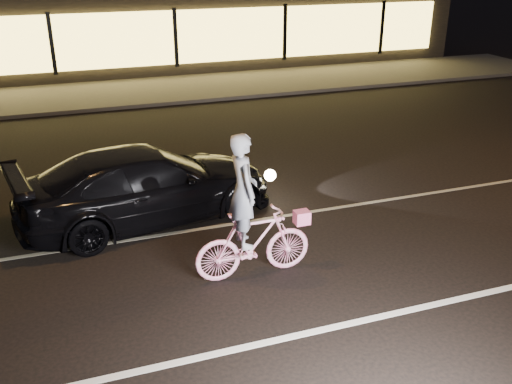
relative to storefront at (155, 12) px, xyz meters
name	(u,v)px	position (x,y,z in m)	size (l,w,h in m)	color
ground	(364,260)	(0.00, -18.97, -2.15)	(90.00, 90.00, 0.00)	black
lane_stripe_near	(416,309)	(0.00, -20.47, -2.14)	(60.00, 0.12, 0.01)	silver
lane_stripe_far	(314,211)	(0.00, -16.97, -2.14)	(60.00, 0.10, 0.01)	gray
sidewalk	(188,88)	(0.00, -5.97, -2.09)	(30.00, 4.00, 0.12)	#383533
storefront	(155,12)	(0.00, 0.00, 0.00)	(25.40, 8.42, 4.20)	black
cyclist	(251,228)	(-1.96, -18.80, -1.30)	(1.89, 0.65, 2.38)	#FF3D8A
sedan	(147,184)	(-3.13, -16.18, -1.44)	(5.14, 2.86, 1.41)	black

